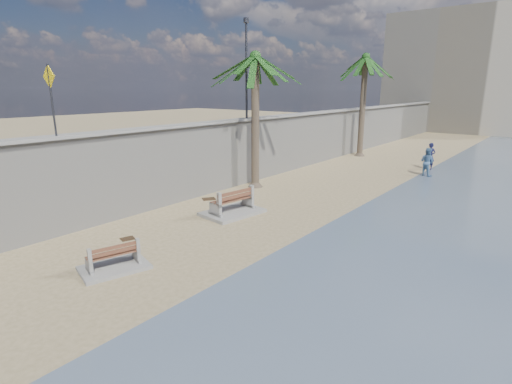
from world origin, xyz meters
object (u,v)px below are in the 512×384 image
Objects in this scene: bench_far at (232,204)px; palm_back at (366,59)px; palm_mid at (255,58)px; person_a at (430,154)px; person_b at (427,160)px; bench_near at (113,258)px.

bench_far is 0.32× the size of palm_back.
bench_far is at bearing -63.10° from palm_mid.
person_a is 2.23m from person_b.
palm_back is (-2.92, 23.77, 7.00)m from bench_near.
person_b is (6.47, 8.68, -5.71)m from palm_mid.
bench_near is 0.29× the size of palm_mid.
palm_mid is at bearing 106.06° from bench_near.
palm_back is (0.14, 13.14, 0.68)m from palm_mid.
palm_back is at bearing 96.81° from bench_far.
person_b is (6.33, -4.47, -6.40)m from palm_back.
palm_mid reaches higher than person_a.
palm_back is at bearing 165.79° from person_a.
palm_mid reaches higher than person_b.
bench_far is 18.97m from palm_back.
palm_mid is 13.16m from palm_back.
person_a is at bearing 82.07° from bench_near.
bench_far is at bearing -97.13° from person_a.
person_a is at bearing -61.87° from person_b.
palm_mid is 13.66m from person_a.
person_a reaches higher than bench_far.
palm_mid is at bearing 116.90° from bench_far.
bench_far is 15.75m from person_a.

